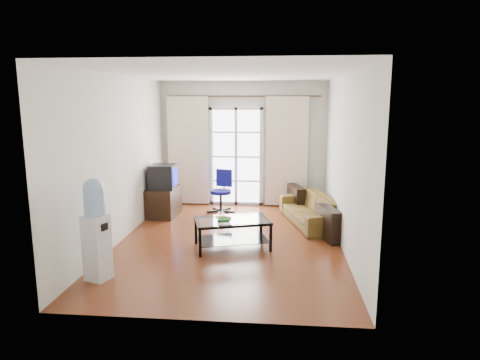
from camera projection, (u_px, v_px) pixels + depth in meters
The scene contains 20 objects.
floor at pixel (230, 241), 7.07m from camera, with size 5.20×5.20×0.00m, color brown.
ceiling at pixel (229, 74), 6.57m from camera, with size 5.20×5.20×0.00m, color white.
wall_back at pixel (243, 144), 9.36m from camera, with size 3.60×0.02×2.70m, color silver.
wall_front at pixel (199, 196), 4.27m from camera, with size 3.60×0.02×2.70m, color silver.
wall_left at pixel (120, 159), 6.98m from camera, with size 0.02×5.20×2.70m, color silver.
wall_right at pixel (344, 162), 6.66m from camera, with size 0.02×5.20×2.70m, color silver.
french_door at pixel (236, 157), 9.37m from camera, with size 1.16×0.06×2.15m.
curtain_rod at pixel (243, 96), 9.08m from camera, with size 0.04×0.04×3.30m, color #4C3F2D.
curtain_left at pixel (188, 151), 9.38m from camera, with size 0.90×0.07×2.35m, color #F5E1C5.
curtain_right at pixel (287, 152), 9.19m from camera, with size 0.90×0.07×2.35m, color #F5E1C5.
radiator at pixel (279, 191), 9.38m from camera, with size 0.64×0.12×0.64m, color gray.
sofa at pixel (311, 210), 8.04m from camera, with size 1.17×1.98×0.54m, color brown.
coffee_table at pixel (232, 230), 6.70m from camera, with size 1.29×0.96×0.46m.
bowl at pixel (225, 220), 6.55m from camera, with size 0.28×0.28×0.05m, color green.
book at pixel (217, 218), 6.70m from camera, with size 0.24×0.27×0.02m, color #9F2713.
remote at pixel (222, 221), 6.54m from camera, with size 0.16×0.05×0.02m, color black.
tv_stand at pixel (164, 202), 8.58m from camera, with size 0.53×0.79×0.58m, color black.
crt_tv at pixel (162, 176), 8.43m from camera, with size 0.54×0.53×0.47m.
task_chair at pixel (221, 200), 8.88m from camera, with size 0.73×0.73×0.88m.
water_cooler at pixel (96, 227), 5.45m from camera, with size 0.35×0.35×1.34m.
Camera 1 is at (0.79, -6.72, 2.30)m, focal length 32.00 mm.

